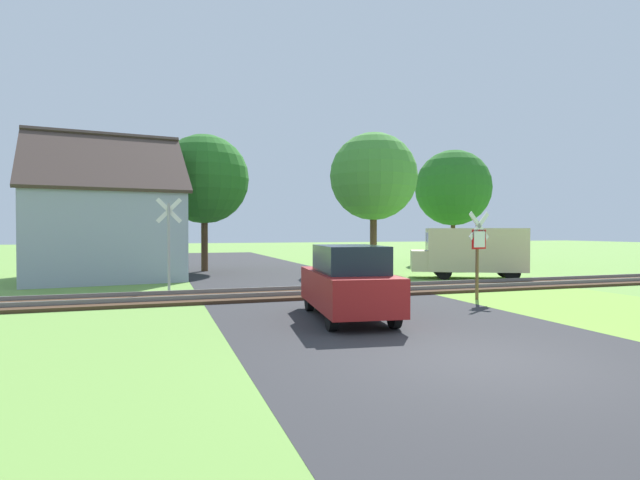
# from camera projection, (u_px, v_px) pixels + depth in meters

# --- Properties ---
(ground_plane) EXTENTS (160.00, 160.00, 0.00)m
(ground_plane) POSITION_uv_depth(u_px,v_px,m) (480.00, 361.00, 8.16)
(ground_plane) COLOR #6B9942
(road_asphalt) EXTENTS (7.50, 80.00, 0.01)m
(road_asphalt) POSITION_uv_depth(u_px,v_px,m) (419.00, 336.00, 10.06)
(road_asphalt) COLOR #2D2D30
(road_asphalt) RESTS_ON ground
(rail_track) EXTENTS (60.00, 2.60, 0.22)m
(rail_track) POSITION_uv_depth(u_px,v_px,m) (315.00, 293.00, 16.66)
(rail_track) COLOR #422D1E
(rail_track) RESTS_ON ground
(stop_sign_near) EXTENTS (0.86, 0.23, 2.72)m
(stop_sign_near) POSITION_uv_depth(u_px,v_px,m) (478.00, 248.00, 15.31)
(stop_sign_near) COLOR brown
(stop_sign_near) RESTS_ON ground
(crossing_sign_far) EXTENTS (0.87, 0.20, 3.26)m
(crossing_sign_far) POSITION_uv_depth(u_px,v_px,m) (169.00, 238.00, 17.10)
(crossing_sign_far) COLOR #9E9EA5
(crossing_sign_far) RESTS_ON ground
(house) EXTENTS (7.23, 7.51, 6.50)m
(house) POSITION_uv_depth(u_px,v_px,m) (105.00, 231.00, 22.08)
(house) COLOR #99A3B7
(house) RESTS_ON ground
(tree_right) EXTENTS (4.67, 4.67, 7.36)m
(tree_right) POSITION_uv_depth(u_px,v_px,m) (374.00, 177.00, 26.58)
(tree_right) COLOR #513823
(tree_right) RESTS_ON ground
(tree_center) EXTENTS (4.66, 4.66, 7.17)m
(tree_center) POSITION_uv_depth(u_px,v_px,m) (204.00, 179.00, 26.14)
(tree_center) COLOR #513823
(tree_center) RESTS_ON ground
(tree_far) EXTENTS (5.02, 5.02, 7.50)m
(tree_far) POSITION_uv_depth(u_px,v_px,m) (453.00, 188.00, 33.18)
(tree_far) COLOR #513823
(tree_far) RESTS_ON ground
(mail_truck) EXTENTS (5.21, 3.83, 2.24)m
(mail_truck) POSITION_uv_depth(u_px,v_px,m) (471.00, 251.00, 22.24)
(mail_truck) COLOR beige
(mail_truck) RESTS_ON ground
(parked_car) EXTENTS (2.12, 4.17, 1.78)m
(parked_car) POSITION_uv_depth(u_px,v_px,m) (348.00, 282.00, 11.98)
(parked_car) COLOR maroon
(parked_car) RESTS_ON ground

